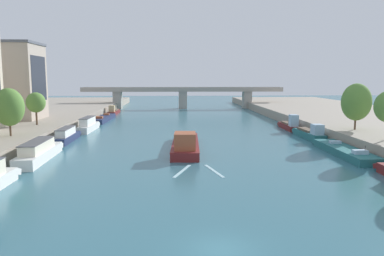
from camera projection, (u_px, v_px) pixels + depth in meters
The scene contains 17 objects.
ground_plane at pixel (220, 250), 22.73m from camera, with size 400.00×400.00×0.00m, color #336675.
quay_right at pixel (378, 122), 78.86m from camera, with size 36.00×170.00×2.16m, color gray.
barge_midriver at pixel (185, 144), 53.77m from camera, with size 4.42×18.29×3.34m.
wake_behind_barge at pixel (198, 171), 41.96m from camera, with size 5.60×6.01×0.03m.
moored_boat_left_far at pixel (39, 152), 47.38m from camera, with size 2.94×13.46×2.60m.
moored_boat_left_downstream at pixel (67, 136), 61.38m from camera, with size 2.14×11.20×2.35m.
moored_boat_left_lone at pixel (88, 125), 73.61m from camera, with size 2.18×11.47×2.79m.
moored_boat_left_midway at pixel (104, 118), 91.34m from camera, with size 3.32×16.91×2.17m.
moored_boat_left_near at pixel (114, 111), 107.75m from camera, with size 2.11×11.11×2.79m.
moored_boat_right_near at pixel (344, 151), 50.88m from camera, with size 3.29×15.77×2.11m.
moored_boat_right_end at pixel (310, 133), 64.68m from camera, with size 2.45×11.11×2.84m.
moored_boat_right_lone at pixel (289, 125), 75.76m from camera, with size 2.21×10.26×3.29m.
tree_left_end_of_row at pixel (9, 107), 52.86m from camera, with size 4.20×4.20×6.85m.
tree_left_midway at pixel (36, 103), 65.56m from camera, with size 3.33×3.33×5.75m.
tree_right_distant at pixel (356, 102), 59.23m from camera, with size 4.63×4.63×7.42m.
building_left_tall at pixel (5, 81), 74.40m from camera, with size 13.78×10.15×15.32m.
bridge_far at pixel (183, 95), 127.82m from camera, with size 68.57×4.40×7.31m.
Camera 1 is at (-2.70, -21.43, 10.41)m, focal length 34.83 mm.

